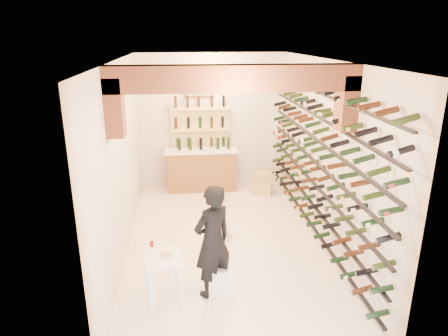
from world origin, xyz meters
name	(u,v)px	position (x,y,z in m)	size (l,w,h in m)	color
ground	(226,240)	(0.00, 0.00, 0.00)	(6.00, 6.00, 0.00)	white
room_shell	(228,122)	(0.00, -0.26, 2.25)	(3.52, 6.02, 3.21)	beige
wine_rack	(313,157)	(1.53, 0.00, 1.55)	(0.32, 5.70, 2.56)	black
back_counter	(201,168)	(-0.30, 2.65, 0.53)	(1.70, 0.62, 1.29)	brown
back_shelving	(200,140)	(-0.30, 2.89, 1.17)	(1.40, 0.31, 2.73)	#DABE7A
tasting_table	(163,265)	(-1.05, -1.70, 0.60)	(0.61, 0.61, 0.88)	white
white_stool	(222,279)	(-0.22, -1.52, 0.20)	(0.33, 0.33, 0.41)	white
person	(213,241)	(-0.36, -1.55, 0.84)	(0.61, 0.40, 1.68)	black
chrome_barstool	(222,217)	(-0.06, 0.10, 0.42)	(0.38, 0.38, 0.73)	silver
crate_lower	(262,188)	(1.10, 2.19, 0.14)	(0.46, 0.32, 0.28)	tan
crate_upper	(262,177)	(1.10, 2.19, 0.40)	(0.43, 0.30, 0.25)	tan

